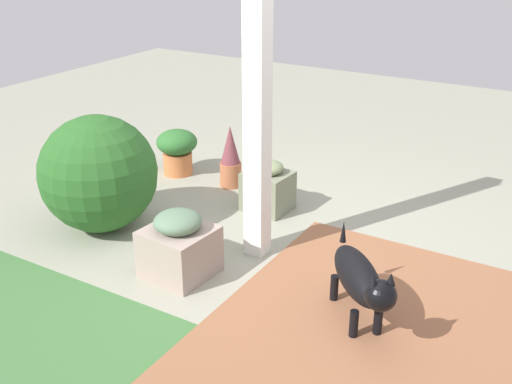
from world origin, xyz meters
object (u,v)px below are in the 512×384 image
at_px(terracotta_pot_spiky, 230,158).
at_px(dog, 360,279).
at_px(stone_planter_mid, 179,246).
at_px(round_shrub, 98,174).
at_px(porch_pillar, 257,106).
at_px(stone_planter_nearest, 268,187).
at_px(terracotta_pot_broad, 177,149).

relative_size(terracotta_pot_spiky, dog, 0.86).
xyz_separation_m(stone_planter_mid, round_shrub, (0.98, -0.27, 0.24)).
bearing_deg(terracotta_pot_spiky, dog, 142.38).
bearing_deg(porch_pillar, dog, 154.92).
xyz_separation_m(stone_planter_nearest, stone_planter_mid, (0.00, 1.24, 0.02)).
distance_m(stone_planter_mid, terracotta_pot_broad, 1.91).
distance_m(porch_pillar, stone_planter_nearest, 1.19).
bearing_deg(terracotta_pot_spiky, porch_pillar, 131.73).
relative_size(stone_planter_mid, terracotta_pot_broad, 1.08).
distance_m(porch_pillar, terracotta_pot_broad, 1.96).
bearing_deg(round_shrub, porch_pillar, -167.61).
bearing_deg(dog, terracotta_pot_spiky, -37.62).
bearing_deg(terracotta_pot_spiky, stone_planter_nearest, 153.65).
height_order(stone_planter_mid, terracotta_pot_broad, stone_planter_mid).
bearing_deg(round_shrub, dog, 175.41).
xyz_separation_m(terracotta_pot_spiky, dog, (-1.85, 1.42, 0.04)).
relative_size(porch_pillar, terracotta_pot_broad, 5.08).
relative_size(stone_planter_mid, dog, 0.70).
bearing_deg(terracotta_pot_broad, dog, 149.98).
bearing_deg(round_shrub, stone_planter_nearest, -135.35).
distance_m(porch_pillar, round_shrub, 1.47).
relative_size(stone_planter_nearest, stone_planter_mid, 0.93).
distance_m(terracotta_pot_broad, dog, 2.85).
bearing_deg(dog, stone_planter_mid, 3.74).
bearing_deg(porch_pillar, terracotta_pot_broad, -33.10).
xyz_separation_m(terracotta_pot_spiky, terracotta_pot_broad, (0.62, 0.00, -0.02)).
relative_size(round_shrub, dog, 1.36).
height_order(stone_planter_mid, round_shrub, round_shrub).
xyz_separation_m(porch_pillar, dog, (-0.99, 0.46, -0.81)).
distance_m(stone_planter_nearest, terracotta_pot_spiky, 0.62).
distance_m(stone_planter_mid, terracotta_pot_spiky, 1.61).
height_order(porch_pillar, stone_planter_nearest, porch_pillar).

